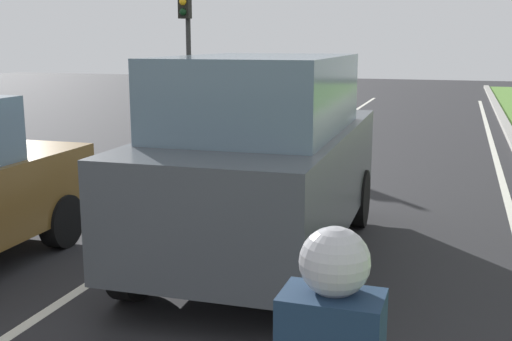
{
  "coord_description": "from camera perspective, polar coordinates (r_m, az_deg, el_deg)",
  "views": [
    {
      "loc": [
        2.79,
        2.42,
        2.44
      ],
      "look_at": [
        0.95,
        8.15,
        1.2
      ],
      "focal_mm": 44.42,
      "sensor_mm": 36.0,
      "label": 1
    }
  ],
  "objects": [
    {
      "name": "lane_line_center",
      "position": [
        12.34,
        1.01,
        0.25
      ],
      "size": [
        0.12,
        32.0,
        0.01
      ],
      "primitive_type": "cube",
      "color": "silver",
      "rests_on": "ground"
    },
    {
      "name": "traffic_light_overhead_left",
      "position": [
        18.28,
        -6.29,
        12.85
      ],
      "size": [
        0.32,
        0.5,
        4.28
      ],
      "color": "#2D2D2D",
      "rests_on": "ground"
    },
    {
      "name": "ground_plane",
      "position": [
        12.16,
        4.17,
        0.03
      ],
      "size": [
        60.0,
        60.0,
        0.0
      ],
      "primitive_type": "plane",
      "color": "#262628"
    },
    {
      "name": "car_suv_ahead",
      "position": [
        7.04,
        0.67,
        1.21
      ],
      "size": [
        2.05,
        4.54,
        2.28
      ],
      "rotation": [
        0.0,
        0.0,
        0.02
      ],
      "color": "#474C51",
      "rests_on": "ground"
    },
    {
      "name": "lane_line_right_edge",
      "position": [
        11.86,
        21.32,
        -1.02
      ],
      "size": [
        0.12,
        32.0,
        0.01
      ],
      "primitive_type": "cube",
      "color": "silver",
      "rests_on": "ground"
    }
  ]
}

